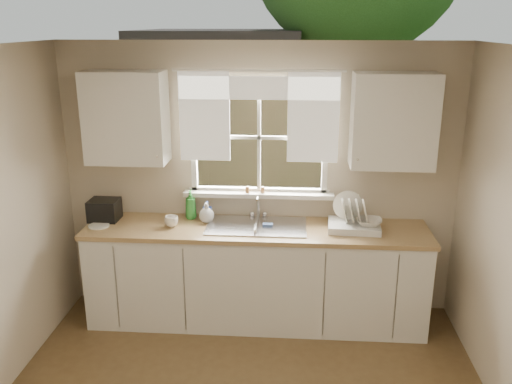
# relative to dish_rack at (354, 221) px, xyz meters

# --- Properties ---
(room_walls) EXTENTS (3.62, 4.02, 2.50)m
(room_walls) POSITION_rel_dish_rack_xyz_m (-0.85, -1.78, 0.26)
(room_walls) COLOR beige
(room_walls) RESTS_ON ground
(ceiling) EXTENTS (3.60, 4.00, 0.02)m
(ceiling) POSITION_rel_dish_rack_xyz_m (-0.85, -1.71, 1.52)
(ceiling) COLOR silver
(ceiling) RESTS_ON room_walls
(window) EXTENTS (1.38, 0.16, 1.06)m
(window) POSITION_rel_dish_rack_xyz_m (-0.85, 0.29, 0.50)
(window) COLOR white
(window) RESTS_ON room_walls
(curtains) EXTENTS (1.50, 0.03, 0.81)m
(curtains) POSITION_rel_dish_rack_xyz_m (-0.85, 0.24, 0.95)
(curtains) COLOR white
(curtains) RESTS_ON room_walls
(base_cabinets) EXTENTS (3.00, 0.62, 0.87)m
(base_cabinets) POSITION_rel_dish_rack_xyz_m (-0.85, -0.03, -0.55)
(base_cabinets) COLOR silver
(base_cabinets) RESTS_ON ground
(countertop) EXTENTS (3.04, 0.65, 0.04)m
(countertop) POSITION_rel_dish_rack_xyz_m (-0.85, -0.03, -0.09)
(countertop) COLOR #A38151
(countertop) RESTS_ON base_cabinets
(upper_cabinet_left) EXTENTS (0.70, 0.33, 0.80)m
(upper_cabinet_left) POSITION_rel_dish_rack_xyz_m (-2.00, 0.11, 0.87)
(upper_cabinet_left) COLOR silver
(upper_cabinet_left) RESTS_ON room_walls
(upper_cabinet_right) EXTENTS (0.70, 0.33, 0.80)m
(upper_cabinet_right) POSITION_rel_dish_rack_xyz_m (0.30, 0.11, 0.87)
(upper_cabinet_right) COLOR silver
(upper_cabinet_right) RESTS_ON room_walls
(wall_outlet) EXTENTS (0.08, 0.01, 0.12)m
(wall_outlet) POSITION_rel_dish_rack_xyz_m (0.03, 0.27, 0.10)
(wall_outlet) COLOR beige
(wall_outlet) RESTS_ON room_walls
(sill_jars) EXTENTS (0.18, 0.04, 0.06)m
(sill_jars) POSITION_rel_dish_rack_xyz_m (-0.88, 0.23, 0.20)
(sill_jars) COLOR brown
(sill_jars) RESTS_ON window
(sink) EXTENTS (0.88, 0.52, 0.40)m
(sink) POSITION_rel_dish_rack_xyz_m (-0.85, -0.00, -0.14)
(sink) COLOR #B7B7BC
(sink) RESTS_ON countertop
(dish_rack) EXTENTS (0.47, 0.36, 0.31)m
(dish_rack) POSITION_rel_dish_rack_xyz_m (0.00, 0.00, 0.00)
(dish_rack) COLOR silver
(dish_rack) RESTS_ON countertop
(bowl) EXTENTS (0.25, 0.25, 0.05)m
(bowl) POSITION_rel_dish_rack_xyz_m (0.13, -0.05, 0.02)
(bowl) COLOR silver
(bowl) RESTS_ON dish_rack
(soap_bottle_a) EXTENTS (0.11, 0.11, 0.27)m
(soap_bottle_a) POSITION_rel_dish_rack_xyz_m (-1.47, 0.16, 0.06)
(soap_bottle_a) COLOR #2E8D34
(soap_bottle_a) RESTS_ON countertop
(soap_bottle_b) EXTENTS (0.09, 0.09, 0.18)m
(soap_bottle_b) POSITION_rel_dish_rack_xyz_m (-1.31, 0.12, 0.02)
(soap_bottle_b) COLOR blue
(soap_bottle_b) RESTS_ON countertop
(soap_bottle_c) EXTENTS (0.17, 0.17, 0.18)m
(soap_bottle_c) POSITION_rel_dish_rack_xyz_m (-1.31, 0.08, 0.02)
(soap_bottle_c) COLOR #BFB99D
(soap_bottle_c) RESTS_ON countertop
(saucer) EXTENTS (0.18, 0.18, 0.01)m
(saucer) POSITION_rel_dish_rack_xyz_m (-2.25, -0.10, -0.07)
(saucer) COLOR white
(saucer) RESTS_ON countertop
(cup) EXTENTS (0.13, 0.13, 0.09)m
(cup) POSITION_rel_dish_rack_xyz_m (-1.61, -0.05, -0.02)
(cup) COLOR white
(cup) RESTS_ON countertop
(black_appliance) EXTENTS (0.27, 0.23, 0.19)m
(black_appliance) POSITION_rel_dish_rack_xyz_m (-2.25, 0.07, 0.03)
(black_appliance) COLOR black
(black_appliance) RESTS_ON countertop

